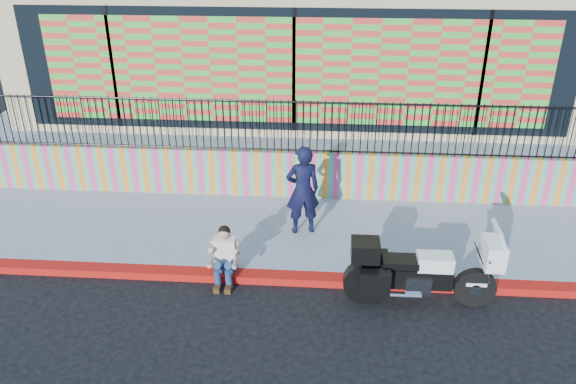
{
  "coord_description": "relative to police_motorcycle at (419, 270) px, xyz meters",
  "views": [
    {
      "loc": [
        0.79,
        -8.47,
        5.97
      ],
      "look_at": [
        0.08,
        1.2,
        1.24
      ],
      "focal_mm": 35.0,
      "sensor_mm": 36.0,
      "label": 1
    }
  ],
  "objects": [
    {
      "name": "metal_fence",
      "position": [
        -2.41,
        3.7,
        1.19
      ],
      "size": [
        15.8,
        0.04,
        1.2
      ],
      "primitive_type": null,
      "color": "black",
      "rests_on": "mural_wall"
    },
    {
      "name": "sidewalk",
      "position": [
        -2.41,
        2.1,
        -0.59
      ],
      "size": [
        16.0,
        3.0,
        0.15
      ],
      "primitive_type": "cube",
      "color": "#858E9F",
      "rests_on": "ground"
    },
    {
      "name": "police_officer",
      "position": [
        -2.06,
        2.05,
        0.43
      ],
      "size": [
        0.77,
        0.6,
        1.88
      ],
      "primitive_type": "imported",
      "rotation": [
        0.0,
        0.0,
        3.38
      ],
      "color": "black",
      "rests_on": "sidewalk"
    },
    {
      "name": "seated_man",
      "position": [
        -3.38,
        0.36,
        -0.21
      ],
      "size": [
        0.54,
        0.71,
        1.06
      ],
      "color": "navy",
      "rests_on": "ground"
    },
    {
      "name": "police_motorcycle",
      "position": [
        0.0,
        0.0,
        0.0
      ],
      "size": [
        2.53,
        0.84,
        1.58
      ],
      "color": "black",
      "rests_on": "ground"
    },
    {
      "name": "storefront_building",
      "position": [
        -2.41,
        8.58,
        2.59
      ],
      "size": [
        14.0,
        8.06,
        4.0
      ],
      "color": "tan",
      "rests_on": "elevated_platform"
    },
    {
      "name": "red_curb",
      "position": [
        -2.41,
        0.45,
        -0.59
      ],
      "size": [
        16.0,
        0.3,
        0.15
      ],
      "primitive_type": "cube",
      "color": "red",
      "rests_on": "ground"
    },
    {
      "name": "elevated_platform",
      "position": [
        -2.41,
        8.8,
        -0.04
      ],
      "size": [
        16.0,
        10.0,
        1.25
      ],
      "primitive_type": "cube",
      "color": "#858E9F",
      "rests_on": "ground"
    },
    {
      "name": "ground",
      "position": [
        -2.41,
        0.45,
        -0.66
      ],
      "size": [
        90.0,
        90.0,
        0.0
      ],
      "primitive_type": "plane",
      "color": "black",
      "rests_on": "ground"
    },
    {
      "name": "mural_wall",
      "position": [
        -2.41,
        3.7,
        0.04
      ],
      "size": [
        16.0,
        0.2,
        1.1
      ],
      "primitive_type": "cube",
      "color": "#EE3E7A",
      "rests_on": "sidewalk"
    }
  ]
}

